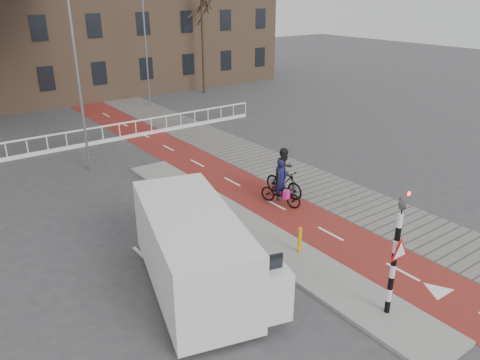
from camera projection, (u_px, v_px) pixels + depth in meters
ground at (344, 274)px, 14.20m from camera, size 120.00×120.00×0.00m
bike_lane at (208, 169)px, 22.49m from camera, size 2.50×60.00×0.01m
sidewalk at (254, 158)px, 24.02m from camera, size 3.00×60.00×0.01m
curb_island at (247, 228)px, 16.78m from camera, size 1.80×16.00×0.12m
traffic_signal at (396, 251)px, 11.62m from camera, size 0.80×0.80×3.68m
bollard at (300, 240)px, 15.00m from camera, size 0.12×0.12×0.87m
cyclist_near at (281, 190)px, 18.54m from camera, size 1.16×1.92×1.90m
cyclist_far at (284, 176)px, 19.26m from camera, size 0.97×2.00×2.08m
van at (192, 250)px, 13.06m from camera, size 3.66×5.98×2.40m
railing at (28, 151)px, 24.04m from camera, size 28.00×0.10×0.99m
tree_right at (203, 43)px, 37.69m from camera, size 0.23×0.23×8.10m
streetlight_near at (79, 82)px, 20.79m from camera, size 0.12×0.12×8.41m
streetlight_right at (146, 48)px, 33.06m from camera, size 0.12×0.12×8.42m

